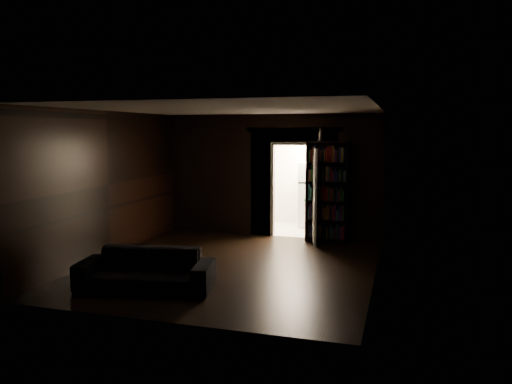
% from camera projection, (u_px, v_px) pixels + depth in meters
% --- Properties ---
extents(ground, '(5.50, 5.50, 0.00)m').
position_uv_depth(ground, '(233.00, 266.00, 8.98)').
color(ground, black).
rests_on(ground, ground).
extents(room_walls, '(5.02, 5.61, 2.84)m').
position_uv_depth(room_walls, '(250.00, 169.00, 9.80)').
color(room_walls, black).
rests_on(room_walls, ground).
extents(kitchen_alcove, '(2.20, 1.80, 2.60)m').
position_uv_depth(kitchen_alcove, '(303.00, 180.00, 12.38)').
color(kitchen_alcove, beige).
rests_on(kitchen_alcove, ground).
extents(sofa, '(2.19, 1.24, 0.80)m').
position_uv_depth(sofa, '(146.00, 263.00, 7.68)').
color(sofa, black).
rests_on(sofa, ground).
extents(bookshelf, '(0.95, 0.54, 2.20)m').
position_uv_depth(bookshelf, '(327.00, 192.00, 10.91)').
color(bookshelf, black).
rests_on(bookshelf, ground).
extents(refrigerator, '(0.94, 0.91, 1.65)m').
position_uv_depth(refrigerator, '(315.00, 194.00, 12.57)').
color(refrigerator, white).
rests_on(refrigerator, ground).
extents(door, '(0.25, 0.84, 2.05)m').
position_uv_depth(door, '(314.00, 196.00, 10.76)').
color(door, white).
rests_on(door, ground).
extents(figurine, '(0.12, 0.12, 0.29)m').
position_uv_depth(figurine, '(320.00, 134.00, 10.79)').
color(figurine, white).
rests_on(figurine, bookshelf).
extents(bottles, '(0.69, 0.29, 0.28)m').
position_uv_depth(bottles, '(318.00, 156.00, 12.44)').
color(bottles, black).
rests_on(bottles, refrigerator).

